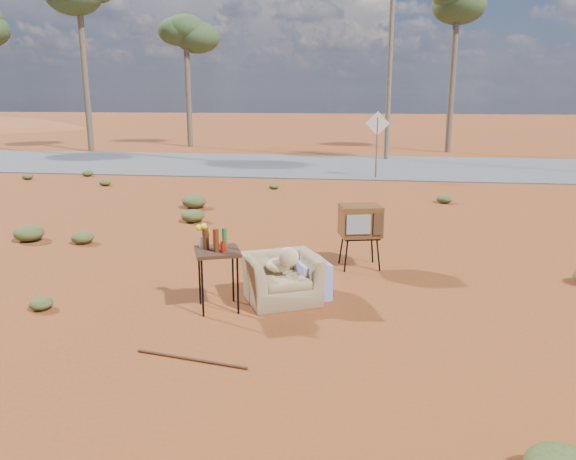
# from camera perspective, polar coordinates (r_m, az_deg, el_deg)

# --- Properties ---
(ground) EXTENTS (140.00, 140.00, 0.00)m
(ground) POSITION_cam_1_polar(r_m,az_deg,el_deg) (7.30, -1.92, -8.58)
(ground) COLOR brown
(ground) RESTS_ON ground
(highway) EXTENTS (140.00, 7.00, 0.04)m
(highway) POSITION_cam_1_polar(r_m,az_deg,el_deg) (21.86, 4.83, 6.52)
(highway) COLOR #565659
(highway) RESTS_ON ground
(armchair) EXTENTS (1.28, 1.16, 0.86)m
(armchair) POSITION_cam_1_polar(r_m,az_deg,el_deg) (7.67, -0.08, -4.26)
(armchair) COLOR olive
(armchair) RESTS_ON ground
(tv_unit) EXTENTS (0.74, 0.65, 1.03)m
(tv_unit) POSITION_cam_1_polar(r_m,az_deg,el_deg) (9.06, 7.37, 0.84)
(tv_unit) COLOR black
(tv_unit) RESTS_ON ground
(side_table) EXTENTS (0.73, 0.73, 1.12)m
(side_table) POSITION_cam_1_polar(r_m,az_deg,el_deg) (7.31, -7.53, -1.77)
(side_table) COLOR #3B2315
(side_table) RESTS_ON ground
(rusty_bar) EXTENTS (1.28, 0.27, 0.03)m
(rusty_bar) POSITION_cam_1_polar(r_m,az_deg,el_deg) (6.22, -9.82, -12.79)
(rusty_bar) COLOR #512B15
(rusty_bar) RESTS_ON ground
(road_sign) EXTENTS (0.78, 0.06, 2.19)m
(road_sign) POSITION_cam_1_polar(r_m,az_deg,el_deg) (18.70, 9.05, 9.73)
(road_sign) COLOR brown
(road_sign) RESTS_ON ground
(eucalyptus_near_left) EXTENTS (3.20, 3.20, 6.60)m
(eucalyptus_near_left) POSITION_cam_1_polar(r_m,az_deg,el_deg) (30.20, -10.33, 18.69)
(eucalyptus_near_left) COLOR brown
(eucalyptus_near_left) RESTS_ON ground
(eucalyptus_center) EXTENTS (3.20, 3.20, 7.60)m
(eucalyptus_center) POSITION_cam_1_polar(r_m,az_deg,el_deg) (28.15, 16.80, 20.72)
(eucalyptus_center) COLOR brown
(eucalyptus_center) RESTS_ON ground
(utility_pole_center) EXTENTS (1.40, 0.20, 8.00)m
(utility_pole_center) POSITION_cam_1_polar(r_m,az_deg,el_deg) (24.20, 10.33, 16.85)
(utility_pole_center) COLOR brown
(utility_pole_center) RESTS_ON ground
(scrub_patch) EXTENTS (17.49, 8.07, 0.33)m
(scrub_patch) POSITION_cam_1_polar(r_m,az_deg,el_deg) (11.54, -2.24, 0.58)
(scrub_patch) COLOR #4B5826
(scrub_patch) RESTS_ON ground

